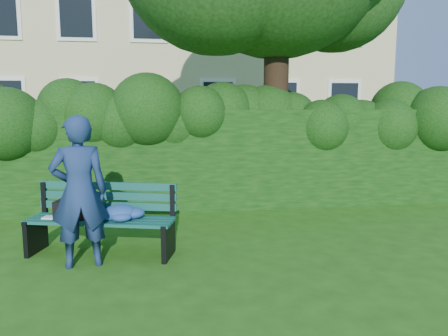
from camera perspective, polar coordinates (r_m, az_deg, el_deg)
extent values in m
plane|color=#255513|center=(6.19, 0.84, -9.55)|extent=(80.00, 80.00, 0.00)
cube|color=#C2BA82|center=(20.25, -6.05, 20.02)|extent=(16.00, 8.00, 12.00)
cube|color=white|center=(16.57, -26.55, 7.85)|extent=(1.30, 0.08, 1.60)
cube|color=black|center=(16.53, -26.59, 7.85)|extent=(1.05, 0.04, 1.35)
cube|color=white|center=(16.00, -18.27, 8.32)|extent=(1.30, 0.08, 1.60)
cube|color=black|center=(15.96, -18.29, 8.32)|extent=(1.05, 0.04, 1.35)
cube|color=white|center=(15.79, -9.55, 8.63)|extent=(1.30, 0.08, 1.60)
cube|color=black|center=(15.75, -9.56, 8.63)|extent=(1.05, 0.04, 1.35)
cube|color=white|center=(15.93, -0.79, 8.74)|extent=(1.30, 0.08, 1.60)
cube|color=black|center=(15.90, -0.77, 8.74)|extent=(1.05, 0.04, 1.35)
cube|color=white|center=(16.43, 7.62, 8.65)|extent=(1.30, 0.08, 1.60)
cube|color=black|center=(16.40, 7.66, 8.65)|extent=(1.05, 0.04, 1.35)
cube|color=white|center=(17.26, 15.38, 8.41)|extent=(1.30, 0.08, 1.60)
cube|color=black|center=(17.22, 15.44, 8.41)|extent=(1.05, 0.04, 1.35)
cube|color=white|center=(16.82, -27.20, 17.41)|extent=(1.30, 0.08, 1.60)
cube|color=black|center=(16.78, -27.25, 17.43)|extent=(1.05, 0.04, 1.35)
cube|color=white|center=(16.26, -18.74, 18.22)|extent=(1.30, 0.08, 1.60)
cube|color=black|center=(16.22, -18.77, 18.24)|extent=(1.05, 0.04, 1.35)
cube|color=white|center=(16.05, -9.81, 18.67)|extent=(1.30, 0.08, 1.60)
cube|color=black|center=(16.01, -9.81, 18.69)|extent=(1.05, 0.04, 1.35)
cube|color=white|center=(16.20, -0.81, 18.69)|extent=(1.30, 0.08, 1.60)
cube|color=black|center=(16.16, -0.79, 18.72)|extent=(1.05, 0.04, 1.35)
cube|color=white|center=(16.69, 7.82, 18.31)|extent=(1.30, 0.08, 1.60)
cube|color=black|center=(16.65, 7.86, 18.33)|extent=(1.05, 0.04, 1.35)
cube|color=white|center=(17.50, 15.76, 17.62)|extent=(1.30, 0.08, 1.60)
cube|color=black|center=(17.46, 15.81, 17.63)|extent=(1.05, 0.04, 1.35)
cube|color=black|center=(8.13, -1.69, 1.28)|extent=(10.00, 1.00, 1.80)
cylinder|color=black|center=(8.57, 6.82, 11.24)|extent=(0.48, 0.48, 4.68)
cube|color=#0E4742|center=(5.60, -16.56, -7.05)|extent=(1.81, 0.58, 0.04)
cube|color=#0E4742|center=(5.70, -16.09, -6.74)|extent=(1.81, 0.58, 0.04)
cube|color=#0E4742|center=(5.81, -15.64, -6.44)|extent=(1.81, 0.58, 0.04)
cube|color=#0E4742|center=(5.92, -15.20, -6.15)|extent=(1.81, 0.58, 0.04)
cube|color=#0E4742|center=(5.96, -14.96, -4.76)|extent=(1.80, 0.52, 0.10)
cube|color=#0E4742|center=(5.94, -14.97, -3.51)|extent=(1.80, 0.52, 0.10)
cube|color=#0E4742|center=(5.93, -14.98, -2.26)|extent=(1.80, 0.52, 0.10)
cube|color=black|center=(6.20, -23.36, -8.10)|extent=(0.19, 0.50, 0.44)
cube|color=black|center=(6.32, -22.41, -3.72)|extent=(0.07, 0.07, 0.45)
cube|color=black|center=(6.10, -23.71, -6.24)|extent=(0.17, 0.42, 0.05)
cube|color=black|center=(5.55, -7.27, -9.35)|extent=(0.19, 0.50, 0.44)
cube|color=black|center=(5.68, -6.72, -4.43)|extent=(0.07, 0.07, 0.45)
cube|color=black|center=(5.44, -7.44, -7.30)|extent=(0.17, 0.42, 0.05)
cube|color=white|center=(5.97, -21.73, -6.03)|extent=(0.21, 0.17, 0.02)
cube|color=black|center=(5.86, -18.98, -5.12)|extent=(0.50, 0.37, 0.23)
imported|color=navy|center=(5.34, -18.38, -2.99)|extent=(0.72, 0.54, 1.78)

